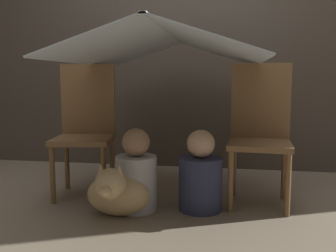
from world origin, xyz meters
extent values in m
plane|color=gray|center=(0.00, 0.00, 0.00)|extent=(8.80, 8.80, 0.00)
cube|color=#4C4238|center=(0.00, 1.09, 1.25)|extent=(7.00, 0.05, 2.50)
cylinder|color=brown|center=(-0.75, -0.14, 0.20)|extent=(0.04, 0.04, 0.39)
cylinder|color=brown|center=(-0.41, -0.09, 0.20)|extent=(0.04, 0.04, 0.39)
cylinder|color=brown|center=(-0.81, 0.20, 0.20)|extent=(0.04, 0.04, 0.39)
cylinder|color=brown|center=(-0.46, 0.25, 0.20)|extent=(0.04, 0.04, 0.39)
cube|color=brown|center=(-0.61, 0.05, 0.41)|extent=(0.46, 0.46, 0.04)
cube|color=brown|center=(-0.64, 0.24, 0.69)|extent=(0.40, 0.09, 0.52)
cylinder|color=brown|center=(0.42, -0.11, 0.20)|extent=(0.04, 0.04, 0.39)
cylinder|color=brown|center=(0.77, -0.13, 0.20)|extent=(0.04, 0.04, 0.39)
cylinder|color=brown|center=(0.45, 0.24, 0.20)|extent=(0.04, 0.04, 0.39)
cylinder|color=brown|center=(0.79, 0.21, 0.20)|extent=(0.04, 0.04, 0.39)
cube|color=brown|center=(0.61, 0.05, 0.41)|extent=(0.43, 0.43, 0.04)
cube|color=brown|center=(0.62, 0.24, 0.69)|extent=(0.40, 0.06, 0.52)
cube|color=silver|center=(-0.30, 0.05, 1.04)|extent=(0.61, 1.48, 0.21)
cube|color=silver|center=(0.30, 0.05, 1.04)|extent=(0.61, 1.48, 0.21)
cube|color=silver|center=(0.00, 0.05, 1.14)|extent=(0.04, 1.48, 0.01)
cylinder|color=#B2B2B7|center=(-0.17, -0.17, 0.18)|extent=(0.26, 0.26, 0.35)
sphere|color=#9E7556|center=(-0.17, -0.17, 0.44)|extent=(0.18, 0.18, 0.18)
cylinder|color=#2D3351|center=(0.24, -0.10, 0.17)|extent=(0.28, 0.28, 0.34)
sphere|color=#D6A884|center=(0.24, -0.10, 0.43)|extent=(0.18, 0.18, 0.18)
ellipsoid|color=tan|center=(-0.25, -0.28, 0.13)|extent=(0.39, 0.21, 0.25)
sphere|color=tan|center=(-0.25, -0.43, 0.24)|extent=(0.18, 0.18, 0.18)
ellipsoid|color=tan|center=(-0.25, -0.51, 0.22)|extent=(0.07, 0.09, 0.06)
cone|color=tan|center=(-0.31, -0.43, 0.31)|extent=(0.06, 0.06, 0.08)
cone|color=tan|center=(-0.20, -0.43, 0.31)|extent=(0.06, 0.06, 0.08)
camera|label=1|loc=(0.41, -2.43, 0.83)|focal=40.00mm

